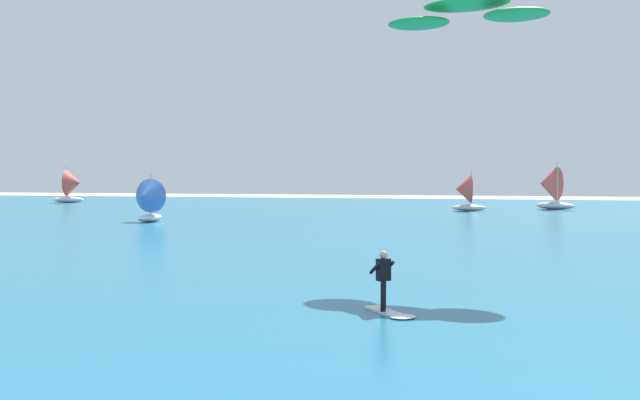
% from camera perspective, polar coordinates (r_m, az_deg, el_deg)
% --- Properties ---
extents(ocean, '(160.00, 90.00, 0.10)m').
position_cam_1_polar(ocean, '(52.98, 5.77, -1.84)').
color(ocean, '#236B89').
rests_on(ocean, ground).
extents(kitesurfer, '(1.65, 1.89, 1.67)m').
position_cam_1_polar(kitesurfer, '(19.41, 5.40, -7.24)').
color(kitesurfer, white).
rests_on(kitesurfer, ocean).
extents(kite, '(6.01, 3.14, 0.87)m').
position_cam_1_polar(kite, '(26.46, 11.62, 14.44)').
color(kite, '#198C3F').
extents(sailboat_trailing, '(3.36, 2.88, 3.86)m').
position_cam_1_polar(sailboat_trailing, '(68.81, 11.49, 0.61)').
color(sailboat_trailing, silver).
rests_on(sailboat_trailing, ocean).
extents(sailboat_far_right, '(4.22, 3.75, 4.70)m').
position_cam_1_polar(sailboat_far_right, '(74.03, 17.92, 0.96)').
color(sailboat_far_right, silver).
rests_on(sailboat_far_right, ocean).
extents(sailboat_mid_left, '(2.67, 3.13, 3.61)m').
position_cam_1_polar(sailboat_mid_left, '(54.41, -13.69, 0.01)').
color(sailboat_mid_left, white).
rests_on(sailboat_mid_left, ocean).
extents(sailboat_heeled_over, '(3.87, 3.35, 4.39)m').
position_cam_1_polar(sailboat_heeled_over, '(89.89, -19.21, 1.09)').
color(sailboat_heeled_over, white).
rests_on(sailboat_heeled_over, ocean).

